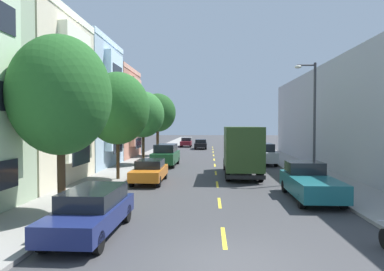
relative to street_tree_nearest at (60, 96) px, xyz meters
name	(u,v)px	position (x,y,z in m)	size (l,w,h in m)	color
ground_plane	(214,157)	(6.40, 25.59, -4.81)	(160.00, 160.00, 0.00)	#38383A
sidewalk_left	(148,158)	(-0.70, 23.59, -4.74)	(3.20, 120.00, 0.14)	gray
sidewalk_right	(281,158)	(13.50, 23.59, -4.74)	(3.20, 120.00, 0.14)	gray
lane_centerline_dashes	(214,162)	(6.40, 20.09, -4.81)	(0.14, 47.20, 0.01)	yellow
townhouse_third_powder_blue	(35,107)	(-8.81, 15.13, 0.35)	(13.84, 8.12, 10.73)	#9EB7CC
townhouse_fourth_terracotta	(76,115)	(-8.61, 23.45, -0.17)	(13.43, 8.12, 9.68)	#B27560
apartment_block_opposite	(383,117)	(20.10, 15.59, -0.52)	(10.00, 36.00, 8.57)	#A8A8AD
street_tree_nearest	(60,96)	(0.00, 0.00, 0.00)	(4.02, 4.02, 7.07)	#47331E
street_tree_second	(118,108)	(0.00, 8.59, -0.11)	(4.10, 4.10, 6.90)	#47331E
street_tree_third	(143,115)	(0.00, 17.18, -0.26)	(3.77, 3.77, 6.47)	#47331E
street_tree_farthest	(158,113)	(0.00, 25.77, 0.18)	(4.14, 4.14, 7.05)	#47331E
street_lamp	(312,113)	(12.36, 8.57, -0.43)	(1.35, 0.28, 7.37)	#38383D
delivery_box_truck	(242,148)	(8.20, 11.15, -2.85)	(2.50, 7.56, 3.50)	#2D471E
parked_sedan_orange	(150,171)	(2.17, 8.06, -4.06)	(1.82, 4.51, 1.43)	orange
parked_hatchback_burgundy	(186,142)	(2.09, 43.05, -4.06)	(1.74, 4.00, 1.50)	maroon
parked_hatchback_charcoal	(237,141)	(10.66, 46.93, -4.06)	(1.79, 4.02, 1.50)	#333338
parked_hatchback_white	(247,146)	(10.86, 32.75, -4.06)	(1.84, 4.04, 1.50)	silver
parked_pickup_teal	(310,182)	(10.84, 3.65, -3.98)	(2.07, 5.32, 1.73)	#195B60
parked_suv_silver	(262,154)	(10.76, 18.43, -3.83)	(2.08, 4.85, 1.93)	#B2B5BA
parked_suv_forest	(166,155)	(2.07, 16.82, -3.83)	(2.09, 4.86, 1.93)	#194C28
parked_wagon_navy	(91,210)	(2.01, -2.29, -4.01)	(1.88, 4.72, 1.50)	navy
moving_black_sedan	(201,144)	(4.60, 38.46, -4.06)	(1.80, 4.50, 1.43)	black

